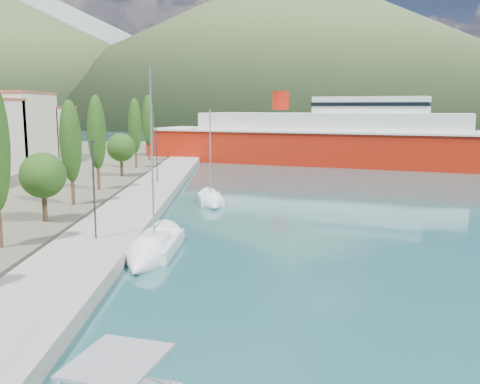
{
  "coord_description": "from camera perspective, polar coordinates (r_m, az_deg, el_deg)",
  "views": [
    {
      "loc": [
        -0.05,
        -19.89,
        8.9
      ],
      "look_at": [
        0.0,
        14.0,
        3.5
      ],
      "focal_mm": 40.0,
      "sensor_mm": 36.0,
      "label": 1
    }
  ],
  "objects": [
    {
      "name": "ground",
      "position": [
        140.18,
        -0.07,
        5.41
      ],
      "size": [
        1400.0,
        1400.0,
        0.0
      ],
      "primitive_type": "plane",
      "color": "#1E4F52"
    },
    {
      "name": "tree_row",
      "position": [
        53.1,
        -15.53,
        5.26
      ],
      "size": [
        3.36,
        63.53,
        10.1
      ],
      "color": "#47301E",
      "rests_on": "land_strip"
    },
    {
      "name": "sailboat_mid",
      "position": [
        48.8,
        -2.99,
        -1.14
      ],
      "size": [
        3.05,
        6.73,
        9.54
      ],
      "color": "silver",
      "rests_on": "ground"
    },
    {
      "name": "quay",
      "position": [
        47.52,
        -10.94,
        -1.42
      ],
      "size": [
        5.0,
        88.0,
        0.8
      ],
      "primitive_type": "cube",
      "color": "gray",
      "rests_on": "ground"
    },
    {
      "name": "hills_near",
      "position": [
        406.47,
        14.34,
        14.46
      ],
      "size": [
        1010.0,
        520.0,
        115.0
      ],
      "color": "#40532C",
      "rests_on": "ground"
    },
    {
      "name": "hills_far",
      "position": [
        657.08,
        12.52,
        14.82
      ],
      "size": [
        1480.0,
        900.0,
        180.0
      ],
      "color": "slate",
      "rests_on": "ground"
    },
    {
      "name": "ferry",
      "position": [
        86.07,
        9.81,
        5.42
      ],
      "size": [
        60.93,
        34.27,
        12.01
      ],
      "color": "#AE1A0A",
      "rests_on": "ground"
    },
    {
      "name": "lamp_posts",
      "position": [
        35.04,
        -14.88,
        0.85
      ],
      "size": [
        0.15,
        48.0,
        6.06
      ],
      "color": "#2D2D33",
      "rests_on": "quay"
    },
    {
      "name": "sailboat_near",
      "position": [
        31.89,
        -9.79,
        -6.68
      ],
      "size": [
        3.1,
        8.65,
        12.2
      ],
      "color": "silver",
      "rests_on": "ground"
    }
  ]
}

